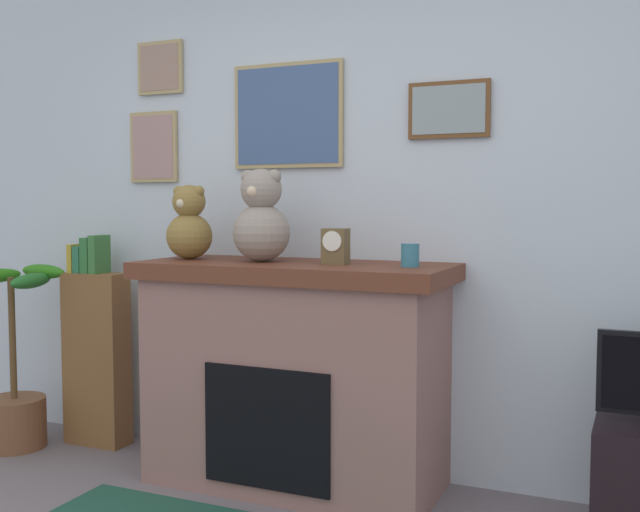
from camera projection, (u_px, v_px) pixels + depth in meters
back_wall at (357, 211)px, 3.75m from camera, size 5.20×0.15×2.60m
fireplace at (295, 373)px, 3.55m from camera, size 1.49×0.65×1.07m
bookshelf at (96, 351)px, 4.15m from camera, size 0.36×0.16×1.17m
potted_plant at (14, 381)px, 4.10m from camera, size 0.45×0.56×1.01m
candle_jar at (410, 255)px, 3.26m from camera, size 0.08×0.08×0.10m
mantel_clock at (335, 246)px, 3.40m from camera, size 0.11×0.09×0.16m
teddy_bear_cream at (189, 226)px, 3.72m from camera, size 0.23×0.23×0.37m
teddy_bear_tan at (261, 220)px, 3.55m from camera, size 0.27×0.27×0.44m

